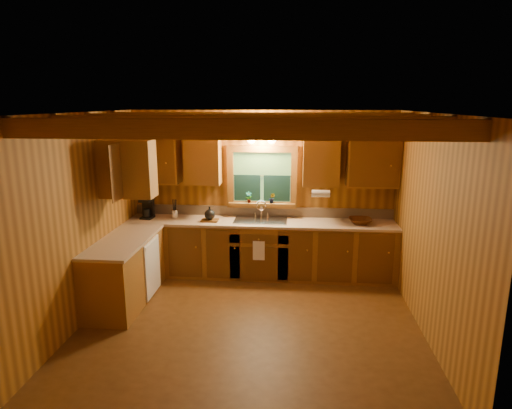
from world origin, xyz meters
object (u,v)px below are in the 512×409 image
object	(u,v)px
coffee_maker	(147,208)
wicker_basket	(360,221)
cutting_board	(210,220)
sink	(261,223)

from	to	relation	value
coffee_maker	wicker_basket	size ratio (longest dim) A/B	0.91
coffee_maker	cutting_board	size ratio (longest dim) A/B	1.20
wicker_basket	sink	bearing A→B (deg)	178.63
cutting_board	wicker_basket	xyz separation A→B (m)	(2.33, 0.06, 0.03)
coffee_maker	cutting_board	world-z (taller)	coffee_maker
cutting_board	wicker_basket	bearing A→B (deg)	1.72
sink	coffee_maker	distance (m)	1.84
sink	wicker_basket	size ratio (longest dim) A/B	2.34
coffee_maker	cutting_board	distance (m)	1.05
cutting_board	wicker_basket	world-z (taller)	wicker_basket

